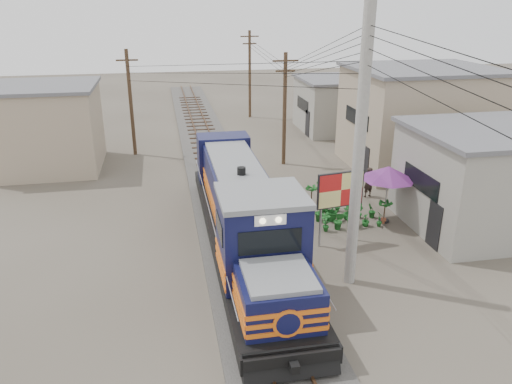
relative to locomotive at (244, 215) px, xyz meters
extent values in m
plane|color=#473F35|center=(0.00, -2.49, -1.71)|extent=(120.00, 120.00, 0.00)
cube|color=#595651|center=(0.00, 7.51, -1.63)|extent=(3.60, 70.00, 0.16)
cube|color=#51331E|center=(-0.54, 7.51, -1.45)|extent=(0.08, 70.00, 0.12)
cube|color=#51331E|center=(0.54, 7.51, -1.45)|extent=(0.08, 70.00, 0.12)
cube|color=black|center=(0.00, 0.05, -0.95)|extent=(2.86, 15.80, 0.54)
cube|color=black|center=(0.00, -4.89, -1.25)|extent=(2.17, 3.16, 0.64)
cube|color=black|center=(0.00, 4.99, -1.25)|extent=(2.17, 3.16, 0.64)
cube|color=#0F1138|center=(0.00, -6.07, -0.11)|extent=(2.35, 2.37, 1.48)
cube|color=#0F1138|center=(0.00, -3.60, 0.68)|extent=(2.81, 2.57, 3.06)
cube|color=slate|center=(0.00, -3.60, 2.26)|extent=(2.86, 2.70, 0.18)
cube|color=black|center=(0.00, -4.90, 1.22)|extent=(2.01, 0.06, 0.79)
cube|color=white|center=(0.00, -4.91, 1.96)|extent=(0.99, 0.06, 0.35)
cube|color=#0F1138|center=(0.00, 2.52, 0.28)|extent=(2.23, 9.68, 2.27)
cube|color=slate|center=(0.00, 2.52, 1.47)|extent=(2.01, 9.68, 0.18)
cube|color=orange|center=(0.00, 0.05, -0.41)|extent=(2.90, 15.80, 0.14)
cube|color=orange|center=(0.00, 0.05, -0.11)|extent=(2.90, 15.80, 0.14)
cube|color=orange|center=(0.00, 0.05, 0.19)|extent=(2.90, 15.80, 0.14)
cylinder|color=#9E9B93|center=(3.50, -2.99, 3.29)|extent=(0.40, 0.40, 10.00)
cylinder|color=#4C3826|center=(4.50, 11.51, 1.79)|extent=(0.24, 0.24, 7.00)
cube|color=#4C3826|center=(4.50, 11.51, 4.79)|extent=(1.60, 0.10, 0.10)
cube|color=#4C3826|center=(4.50, 11.51, 4.19)|extent=(1.20, 0.10, 0.10)
cylinder|color=#4C3826|center=(4.80, 25.51, 2.04)|extent=(0.24, 0.24, 7.50)
cube|color=#4C3826|center=(4.80, 25.51, 5.29)|extent=(1.60, 0.10, 0.10)
cube|color=#4C3826|center=(4.80, 25.51, 4.69)|extent=(1.20, 0.10, 0.10)
cylinder|color=#4C3826|center=(-5.00, 15.51, 1.79)|extent=(0.24, 0.24, 7.00)
cube|color=#4C3826|center=(-5.00, 15.51, 4.79)|extent=(1.60, 0.10, 0.10)
cube|color=#4C3826|center=(-5.00, 15.51, 4.19)|extent=(1.20, 0.10, 0.10)
cube|color=gray|center=(11.50, 0.51, 0.54)|extent=(7.00, 6.00, 4.50)
cube|color=slate|center=(11.50, 0.51, 2.89)|extent=(7.35, 6.30, 0.20)
cube|color=black|center=(7.98, 0.51, 0.76)|extent=(0.05, 3.00, 0.90)
cube|color=gray|center=(12.50, 9.51, 1.29)|extent=(8.00, 7.00, 6.00)
cube|color=slate|center=(12.50, 9.51, 4.39)|extent=(8.40, 7.35, 0.20)
cube|color=black|center=(8.48, 9.51, 1.59)|extent=(0.05, 3.50, 0.90)
cube|color=gray|center=(11.00, 19.51, 0.29)|extent=(6.00, 6.00, 4.00)
cube|color=slate|center=(11.00, 19.51, 2.39)|extent=(6.30, 6.30, 0.20)
cube|color=black|center=(7.98, 19.51, 0.49)|extent=(0.05, 3.00, 0.90)
cube|color=gray|center=(-10.00, 13.51, 0.79)|extent=(6.00, 6.00, 5.00)
cube|color=slate|center=(-10.00, 13.51, 3.39)|extent=(6.30, 6.30, 0.20)
cylinder|color=#99999E|center=(3.26, -0.02, -0.51)|extent=(0.10, 0.10, 2.41)
cylinder|color=#99999E|center=(4.98, 0.24, -0.51)|extent=(0.10, 0.10, 2.41)
cube|color=black|center=(4.12, 0.11, 0.79)|extent=(2.11, 0.44, 1.54)
cube|color=red|center=(4.12, 0.08, 0.79)|extent=(2.01, 0.39, 1.44)
cylinder|color=black|center=(7.07, 1.83, -1.66)|extent=(0.51, 0.51, 0.10)
cylinder|color=#99999E|center=(7.07, 1.83, -0.45)|extent=(0.05, 0.05, 2.53)
cone|color=#63236B|center=(7.07, 1.83, 0.76)|extent=(3.11, 3.11, 0.63)
imported|color=black|center=(7.57, 5.06, -0.89)|extent=(0.70, 0.57, 1.66)
imported|color=#1A5B1F|center=(3.99, 1.36, -1.26)|extent=(0.57, 0.57, 0.91)
imported|color=#1A5B1F|center=(4.65, 1.41, -1.27)|extent=(0.62, 0.62, 0.88)
imported|color=#1A5B1F|center=(5.36, 1.56, -1.23)|extent=(1.14, 1.11, 0.96)
imported|color=#1A5B1F|center=(6.01, 1.54, -1.40)|extent=(0.50, 0.50, 0.63)
imported|color=#1A5B1F|center=(6.62, 1.35, -1.32)|extent=(0.29, 0.42, 0.78)
imported|color=#1A5B1F|center=(4.06, 2.52, -1.23)|extent=(0.56, 0.63, 0.98)
imported|color=#1A5B1F|center=(4.63, 2.40, -1.20)|extent=(1.05, 1.13, 1.03)
imported|color=#1A5B1F|center=(5.46, 2.43, -1.34)|extent=(0.48, 0.48, 0.75)
imported|color=#1A5B1F|center=(6.06, 2.45, -1.29)|extent=(0.54, 0.50, 0.85)
imported|color=#1A5B1F|center=(6.65, 2.37, -1.34)|extent=(0.51, 0.47, 0.74)
imported|color=#1A5B1F|center=(3.94, 3.54, -1.40)|extent=(0.66, 0.71, 0.63)
imported|color=#1A5B1F|center=(4.65, 3.63, -1.18)|extent=(0.85, 0.85, 1.07)
imported|color=#1A5B1F|center=(5.33, 3.46, -1.28)|extent=(0.52, 0.43, 0.86)
imported|color=#1A5B1F|center=(6.06, 3.59, -1.35)|extent=(0.50, 0.52, 0.74)
camera|label=1|loc=(-3.02, -18.39, 8.21)|focal=35.00mm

